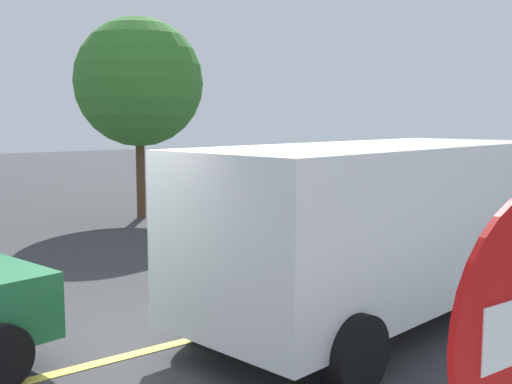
% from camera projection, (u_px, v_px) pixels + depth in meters
% --- Properties ---
extents(ground_plane, '(80.00, 80.00, 0.00)m').
position_uv_depth(ground_plane, '(70.00, 371.00, 6.32)').
color(ground_plane, '#38383A').
extents(lane_marking_centre, '(28.00, 0.16, 0.01)m').
position_uv_depth(lane_marking_centre, '(295.00, 314.00, 8.15)').
color(lane_marking_centre, '#E0D14C').
extents(white_van, '(5.42, 2.80, 2.20)m').
position_uv_depth(white_van, '(373.00, 223.00, 7.58)').
color(white_van, white).
rests_on(white_van, ground_plane).
extents(car_silver_far_lane, '(4.41, 2.36, 1.65)m').
position_uv_depth(car_silver_far_lane, '(442.00, 189.00, 15.10)').
color(car_silver_far_lane, '#B7BABF').
rests_on(car_silver_far_lane, ground_plane).
extents(tree_left_verge, '(3.18, 3.18, 4.98)m').
position_uv_depth(tree_left_verge, '(139.00, 82.00, 15.58)').
color(tree_left_verge, '#513823').
rests_on(tree_left_verge, ground_plane).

